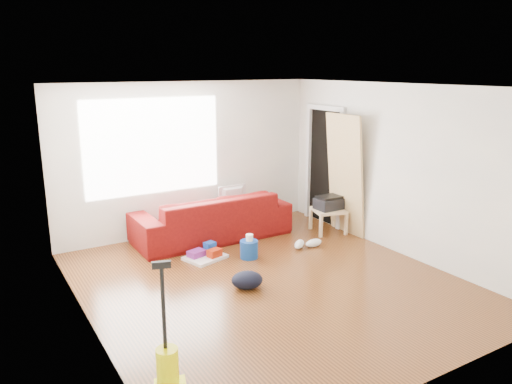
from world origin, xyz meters
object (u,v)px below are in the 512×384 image
bucket (249,258)px  sofa (212,238)px  vacuum (169,379)px  side_table (328,213)px  cleaning_tray (206,254)px  backpack (247,288)px  tv_stand (234,215)px

bucket → sofa: bearing=94.2°
sofa → vacuum: (-2.13, -3.54, 0.23)m
side_table → cleaning_tray: size_ratio=0.94×
bucket → vacuum: 3.32m
bucket → cleaning_tray: bearing=150.7°
side_table → cleaning_tray: side_table is taller
sofa → side_table: 1.99m
cleaning_tray → backpack: cleaning_tray is taller
cleaning_tray → backpack: size_ratio=1.63×
cleaning_tray → backpack: bearing=-89.4°
tv_stand → vacuum: 4.66m
side_table → vacuum: (-3.95, -2.80, -0.11)m
side_table → tv_stand: bearing=141.4°
sofa → tv_stand: 0.66m
tv_stand → backpack: bearing=-118.1°
tv_stand → backpack: size_ratio=1.69×
sofa → vacuum: vacuum is taller
bucket → backpack: (-0.54, -0.88, 0.00)m
sofa → backpack: 2.00m
side_table → vacuum: vacuum is taller
bucket → backpack: bearing=-121.7°
side_table → bucket: side_table is taller
side_table → backpack: (-2.28, -1.21, -0.34)m
vacuum → backpack: bearing=61.5°
sofa → cleaning_tray: bearing=57.8°
tv_stand → backpack: tv_stand is taller
sofa → tv_stand: size_ratio=3.75×
bucket → vacuum: vacuum is taller
vacuum → side_table: bearing=53.2°
side_table → backpack: size_ratio=1.53×
tv_stand → vacuum: (-2.69, -3.81, -0.00)m
side_table → backpack: bearing=-152.1°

